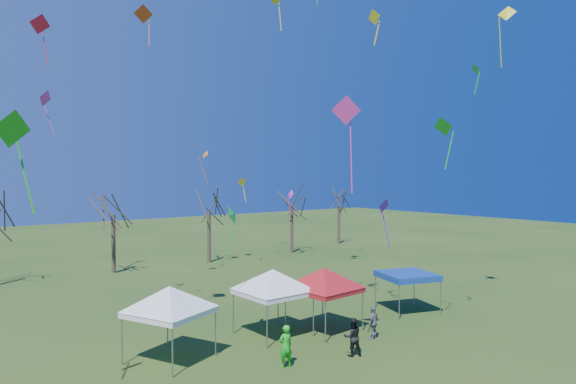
% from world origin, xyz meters
% --- Properties ---
extents(ground, '(140.00, 140.00, 0.00)m').
position_xyz_m(ground, '(0.00, 0.00, 0.00)').
color(ground, '#244616').
rests_on(ground, ground).
extents(tree_2, '(3.71, 3.71, 8.18)m').
position_xyz_m(tree_2, '(-2.37, 24.38, 6.29)').
color(tree_2, '#3D2D21').
rests_on(tree_2, ground).
extents(tree_3, '(3.59, 3.59, 7.91)m').
position_xyz_m(tree_3, '(6.03, 24.04, 6.08)').
color(tree_3, '#3D2D21').
rests_on(tree_3, ground).
extents(tree_4, '(3.58, 3.58, 7.89)m').
position_xyz_m(tree_4, '(15.36, 24.00, 6.06)').
color(tree_4, '#3D2D21').
rests_on(tree_4, ground).
extents(tree_5, '(3.39, 3.39, 7.46)m').
position_xyz_m(tree_5, '(23.72, 26.07, 5.73)').
color(tree_5, '#3D2D21').
rests_on(tree_5, ground).
extents(tent_white_west, '(3.85, 3.85, 3.64)m').
position_xyz_m(tent_white_west, '(-6.99, 3.64, 2.94)').
color(tent_white_west, gray).
rests_on(tent_white_west, ground).
extents(tent_white_mid, '(4.24, 4.24, 3.74)m').
position_xyz_m(tent_white_mid, '(-1.53, 3.76, 3.02)').
color(tent_white_mid, gray).
rests_on(tent_white_mid, ground).
extents(tent_red, '(4.14, 4.14, 3.67)m').
position_xyz_m(tent_red, '(0.93, 2.79, 2.96)').
color(tent_red, gray).
rests_on(tent_red, ground).
extents(tent_blue, '(3.58, 3.58, 2.23)m').
position_xyz_m(tent_blue, '(7.10, 2.59, 2.05)').
color(tent_blue, gray).
rests_on(tent_blue, ground).
extents(person_grey, '(0.99, 0.66, 1.57)m').
position_xyz_m(person_grey, '(1.95, 0.38, 0.78)').
color(person_grey, slate).
rests_on(person_grey, ground).
extents(person_green, '(0.66, 0.45, 1.73)m').
position_xyz_m(person_green, '(-3.57, 0.05, 0.87)').
color(person_green, green).
rests_on(person_green, ground).
extents(person_dark, '(1.00, 0.92, 1.66)m').
position_xyz_m(person_dark, '(-0.47, -0.66, 0.83)').
color(person_dark, black).
rests_on(person_dark, ground).
extents(kite_2, '(1.59, 1.12, 3.57)m').
position_xyz_m(kite_2, '(-8.05, 21.84, 18.07)').
color(kite_2, red).
rests_on(kite_2, ground).
extents(kite_17, '(1.07, 0.68, 3.07)m').
position_xyz_m(kite_17, '(7.03, 4.36, 5.93)').
color(kite_17, '#7117A4').
rests_on(kite_17, ground).
extents(kite_19, '(0.81, 0.57, 2.16)m').
position_xyz_m(kite_19, '(7.25, 20.48, 7.17)').
color(kite_19, gold).
rests_on(kite_19, ground).
extents(kite_1, '(1.03, 0.97, 2.29)m').
position_xyz_m(kite_1, '(-3.70, 3.93, 5.97)').
color(kite_1, green).
rests_on(kite_1, ground).
extents(kite_27, '(0.71, 1.08, 2.62)m').
position_xyz_m(kite_27, '(5.37, -1.02, 10.20)').
color(kite_27, green).
rests_on(kite_27, ground).
extents(kite_9, '(0.62, 0.70, 1.53)m').
position_xyz_m(kite_9, '(6.23, -2.19, 12.87)').
color(kite_9, green).
rests_on(kite_9, ground).
extents(kite_22, '(0.88, 0.84, 2.78)m').
position_xyz_m(kite_22, '(4.37, 21.60, 9.41)').
color(kite_22, orange).
rests_on(kite_22, ground).
extents(kite_11, '(1.38, 1.10, 2.66)m').
position_xyz_m(kite_11, '(-3.17, 15.74, 18.17)').
color(kite_11, '#C83C12').
rests_on(kite_11, ground).
extents(kite_12, '(0.43, 0.93, 2.85)m').
position_xyz_m(kite_12, '(13.32, 21.58, 5.93)').
color(kite_12, '#E332A8').
rests_on(kite_12, ground).
extents(kite_14, '(1.28, 1.01, 3.16)m').
position_xyz_m(kite_14, '(-13.27, 0.75, 9.20)').
color(kite_14, green).
rests_on(kite_14, ground).
extents(kite_0, '(0.83, 1.10, 3.38)m').
position_xyz_m(kite_0, '(11.06, -0.96, 16.74)').
color(kite_0, yellow).
rests_on(kite_0, ground).
extents(kite_25, '(0.38, 0.80, 1.76)m').
position_xyz_m(kite_25, '(1.81, 0.27, 15.14)').
color(kite_25, yellow).
rests_on(kite_25, ground).
extents(kite_5, '(1.21, 0.96, 4.04)m').
position_xyz_m(kite_5, '(-1.18, -0.94, 10.46)').
color(kite_5, '#D62F8B').
rests_on(kite_5, ground).
extents(kite_13, '(1.20, 1.16, 2.94)m').
position_xyz_m(kite_13, '(-8.14, 20.28, 12.84)').
color(kite_13, '#DC30A6').
rests_on(kite_13, ground).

